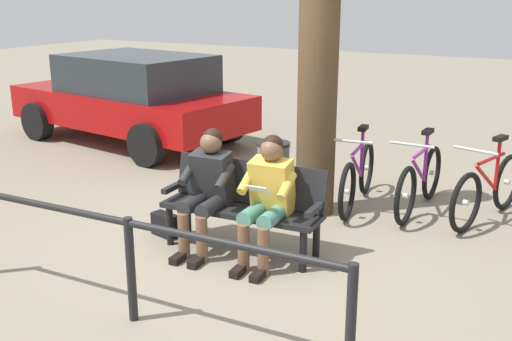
% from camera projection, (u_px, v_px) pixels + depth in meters
% --- Properties ---
extents(ground_plane, '(40.00, 40.00, 0.00)m').
position_uv_depth(ground_plane, '(225.00, 254.00, 5.98)').
color(ground_plane, gray).
extents(bench, '(1.62, 0.57, 0.87)m').
position_uv_depth(bench, '(245.00, 200.00, 5.98)').
color(bench, black).
rests_on(bench, ground).
extents(person_reading, '(0.51, 0.78, 1.20)m').
position_uv_depth(person_reading, '(267.00, 194.00, 5.66)').
color(person_reading, gold).
rests_on(person_reading, ground).
extents(person_companion, '(0.51, 0.78, 1.20)m').
position_uv_depth(person_companion, '(208.00, 185.00, 5.93)').
color(person_companion, '#262628').
rests_on(person_companion, ground).
extents(handbag, '(0.32, 0.20, 0.24)m').
position_uv_depth(handbag, '(165.00, 225.00, 6.40)').
color(handbag, black).
rests_on(handbag, ground).
extents(tree_trunk, '(0.44, 0.44, 3.59)m').
position_uv_depth(tree_trunk, '(318.00, 55.00, 6.64)').
color(tree_trunk, '#4C3823').
rests_on(tree_trunk, ground).
extents(litter_bin, '(0.40, 0.40, 0.75)m').
position_uv_depth(litter_bin, '(273.00, 173.00, 7.33)').
color(litter_bin, slate).
rests_on(litter_bin, ground).
extents(bicycle_silver, '(0.61, 1.63, 0.94)m').
position_uv_depth(bicycle_silver, '(488.00, 189.00, 6.77)').
color(bicycle_silver, black).
rests_on(bicycle_silver, ground).
extents(bicycle_green, '(0.48, 1.68, 0.94)m').
position_uv_depth(bicycle_green, '(420.00, 181.00, 7.06)').
color(bicycle_green, black).
rests_on(bicycle_green, ground).
extents(bicycle_blue, '(0.48, 1.67, 0.94)m').
position_uv_depth(bicycle_blue, '(358.00, 177.00, 7.23)').
color(bicycle_blue, black).
rests_on(bicycle_blue, ground).
extents(railing_fence, '(3.57, 0.19, 0.85)m').
position_uv_depth(railing_fence, '(130.00, 248.00, 4.62)').
color(railing_fence, black).
rests_on(railing_fence, ground).
extents(parked_car, '(4.42, 2.50, 1.47)m').
position_uv_depth(parked_car, '(132.00, 96.00, 10.21)').
color(parked_car, '#A50C0C').
rests_on(parked_car, ground).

